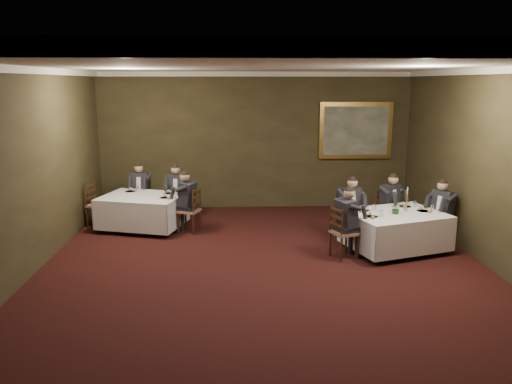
{
  "coord_description": "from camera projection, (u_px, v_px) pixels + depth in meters",
  "views": [
    {
      "loc": [
        -0.49,
        -7.86,
        3.25
      ],
      "look_at": [
        -0.11,
        1.62,
        1.15
      ],
      "focal_mm": 35.0,
      "sensor_mm": 36.0,
      "label": 1
    }
  ],
  "objects": [
    {
      "name": "chair_sec_endleft",
      "position": [
        98.0,
        214.0,
        11.47
      ],
      "size": [
        0.54,
        0.55,
        1.0
      ],
      "rotation": [
        0.0,
        0.0,
        -1.9
      ],
      "color": "#916649",
      "rests_on": "ground"
    },
    {
      "name": "diner_sec_backright",
      "position": [
        177.0,
        199.0,
        11.92
      ],
      "size": [
        0.47,
        0.54,
        1.35
      ],
      "rotation": [
        0.0,
        0.0,
        2.98
      ],
      "color": "black",
      "rests_on": "chair_sec_backright"
    },
    {
      "name": "diner_main_backright",
      "position": [
        388.0,
        212.0,
        10.73
      ],
      "size": [
        0.59,
        0.62,
        1.35
      ],
      "rotation": [
        0.0,
        0.0,
        3.69
      ],
      "color": "black",
      "rests_on": "chair_main_backright"
    },
    {
      "name": "place_setting_table_main",
      "position": [
        366.0,
        209.0,
        9.87
      ],
      "size": [
        0.33,
        0.31,
        0.14
      ],
      "color": "white",
      "rests_on": "table_main"
    },
    {
      "name": "diner_sec_backleft",
      "position": [
        141.0,
        197.0,
        12.13
      ],
      "size": [
        0.44,
        0.51,
        1.35
      ],
      "rotation": [
        0.0,
        0.0,
        3.07
      ],
      "color": "black",
      "rests_on": "chair_sec_backleft"
    },
    {
      "name": "table_second",
      "position": [
        143.0,
        209.0,
        11.19
      ],
      "size": [
        2.06,
        1.76,
        0.67
      ],
      "rotation": [
        0.0,
        0.0,
        -0.27
      ],
      "color": "black",
      "rests_on": "ground"
    },
    {
      "name": "painting",
      "position": [
        356.0,
        131.0,
        12.87
      ],
      "size": [
        1.89,
        0.09,
        1.46
      ],
      "color": "gold",
      "rests_on": "back_wall"
    },
    {
      "name": "crown_molding",
      "position": [
        267.0,
        69.0,
        7.65
      ],
      "size": [
        8.0,
        10.0,
        0.12
      ],
      "color": "white",
      "rests_on": "back_wall"
    },
    {
      "name": "table_main",
      "position": [
        395.0,
        228.0,
        9.74
      ],
      "size": [
        2.14,
        1.87,
        0.67
      ],
      "rotation": [
        0.0,
        0.0,
        0.32
      ],
      "color": "black",
      "rests_on": "ground"
    },
    {
      "name": "chair_main_endleft",
      "position": [
        343.0,
        243.0,
        9.38
      ],
      "size": [
        0.55,
        0.56,
        1.0
      ],
      "rotation": [
        0.0,
        0.0,
        -1.19
      ],
      "color": "#916649",
      "rests_on": "ground"
    },
    {
      "name": "front_wall",
      "position": [
        316.0,
        326.0,
        3.14
      ],
      "size": [
        8.0,
        0.1,
        3.5
      ],
      "primitive_type": "cube",
      "color": "#302A18",
      "rests_on": "ground"
    },
    {
      "name": "left_wall",
      "position": [
        14.0,
        179.0,
        7.86
      ],
      "size": [
        0.1,
        10.0,
        3.5
      ],
      "primitive_type": "cube",
      "color": "#302A18",
      "rests_on": "ground"
    },
    {
      "name": "diner_sec_endright",
      "position": [
        189.0,
        210.0,
        10.93
      ],
      "size": [
        0.59,
        0.54,
        1.35
      ],
      "rotation": [
        0.0,
        0.0,
        1.23
      ],
      "color": "black",
      "rests_on": "chair_sec_endright"
    },
    {
      "name": "chair_sec_backleft",
      "position": [
        142.0,
        206.0,
        12.19
      ],
      "size": [
        0.47,
        0.45,
        1.0
      ],
      "rotation": [
        0.0,
        0.0,
        3.07
      ],
      "color": "#916649",
      "rests_on": "ground"
    },
    {
      "name": "chair_sec_endright",
      "position": [
        190.0,
        220.0,
        10.97
      ],
      "size": [
        0.54,
        0.55,
        1.0
      ],
      "rotation": [
        0.0,
        0.0,
        1.23
      ],
      "color": "#916649",
      "rests_on": "ground"
    },
    {
      "name": "diner_main_backleft",
      "position": [
        349.0,
        216.0,
        10.4
      ],
      "size": [
        0.52,
        0.57,
        1.35
      ],
      "rotation": [
        0.0,
        0.0,
        3.43
      ],
      "color": "black",
      "rests_on": "chair_main_backleft"
    },
    {
      "name": "right_wall",
      "position": [
        510.0,
        175.0,
        8.17
      ],
      "size": [
        0.1,
        10.0,
        3.5
      ],
      "primitive_type": "cube",
      "color": "#302A18",
      "rests_on": "ground"
    },
    {
      "name": "chair_sec_backright",
      "position": [
        178.0,
        208.0,
        11.98
      ],
      "size": [
        0.5,
        0.48,
        1.0
      ],
      "rotation": [
        0.0,
        0.0,
        2.98
      ],
      "color": "#916649",
      "rests_on": "ground"
    },
    {
      "name": "chair_main_backright",
      "position": [
        387.0,
        222.0,
        10.79
      ],
      "size": [
        0.59,
        0.59,
        1.0
      ],
      "rotation": [
        0.0,
        0.0,
        3.69
      ],
      "color": "#916649",
      "rests_on": "ground"
    },
    {
      "name": "ground",
      "position": [
        266.0,
        279.0,
        8.39
      ],
      "size": [
        10.0,
        10.0,
        0.0
      ],
      "primitive_type": "plane",
      "color": "black",
      "rests_on": "ground"
    },
    {
      "name": "centerpiece",
      "position": [
        396.0,
        208.0,
        9.57
      ],
      "size": [
        0.23,
        0.21,
        0.24
      ],
      "primitive_type": "imported",
      "rotation": [
        0.0,
        0.0,
        -0.12
      ],
      "color": "#2D5926",
      "rests_on": "table_main"
    },
    {
      "name": "chair_main_backleft",
      "position": [
        348.0,
        226.0,
        10.46
      ],
      "size": [
        0.54,
        0.53,
        1.0
      ],
      "rotation": [
        0.0,
        0.0,
        3.43
      ],
      "color": "#916649",
      "rests_on": "ground"
    },
    {
      "name": "diner_main_endright",
      "position": [
        442.0,
        220.0,
        10.11
      ],
      "size": [
        0.62,
        0.59,
        1.35
      ],
      "rotation": [
        0.0,
        0.0,
        2.12
      ],
      "color": "black",
      "rests_on": "chair_main_endright"
    },
    {
      "name": "back_wall",
      "position": [
        255.0,
        141.0,
        12.89
      ],
      "size": [
        8.0,
        0.1,
        3.5
      ],
      "primitive_type": "cube",
      "color": "#302A18",
      "rests_on": "ground"
    },
    {
      "name": "candlestick",
      "position": [
        407.0,
        202.0,
        9.8
      ],
      "size": [
        0.07,
        0.07,
        0.49
      ],
      "color": "gold",
      "rests_on": "table_main"
    },
    {
      "name": "ceiling",
      "position": [
        267.0,
        65.0,
        7.63
      ],
      "size": [
        8.0,
        10.0,
        0.1
      ],
      "primitive_type": "cube",
      "color": "silver",
      "rests_on": "back_wall"
    },
    {
      "name": "diner_main_endleft",
      "position": [
        344.0,
        231.0,
        9.34
      ],
      "size": [
        0.59,
        0.55,
        1.35
      ],
      "rotation": [
        0.0,
        0.0,
        -1.19
      ],
      "color": "black",
      "rests_on": "chair_main_endleft"
    },
    {
      "name": "chair_main_endright",
      "position": [
        442.0,
        231.0,
        10.16
      ],
      "size": [
        0.59,
        0.6,
        1.0
      ],
      "rotation": [
        0.0,
        0.0,
        2.12
      ],
      "color": "#916649",
      "rests_on": "ground"
    },
    {
      "name": "place_setting_table_second",
      "position": [
        133.0,
        190.0,
        11.6
      ],
      "size": [
        0.33,
        0.31,
        0.14
      ],
      "color": "white",
      "rests_on": "table_second"
    }
  ]
}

